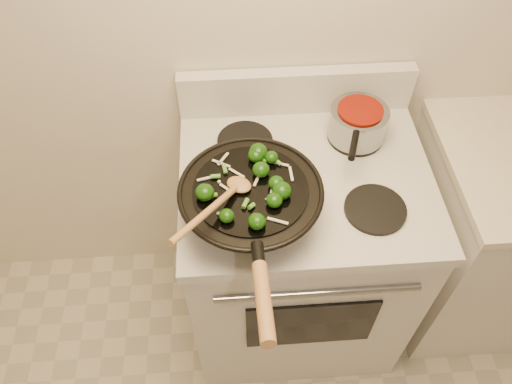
{
  "coord_description": "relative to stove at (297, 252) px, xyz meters",
  "views": [
    {
      "loc": [
        -0.47,
        0.18,
        2.08
      ],
      "look_at": [
        -0.41,
        1.03,
        1.03
      ],
      "focal_mm": 35.0,
      "sensor_mm": 36.0,
      "label": 1
    }
  ],
  "objects": [
    {
      "name": "stirfry",
      "position": [
        -0.17,
        -0.14,
        0.6
      ],
      "size": [
        0.26,
        0.28,
        0.05
      ],
      "color": "#133B09",
      "rests_on": "wok"
    },
    {
      "name": "wok",
      "position": [
        -0.18,
        -0.16,
        0.53
      ],
      "size": [
        0.39,
        0.65,
        0.2
      ],
      "color": "black",
      "rests_on": "stove"
    },
    {
      "name": "stove",
      "position": [
        0.0,
        0.0,
        0.0
      ],
      "size": [
        0.78,
        0.67,
        1.08
      ],
      "color": "silver",
      "rests_on": "ground"
    },
    {
      "name": "wooden_spoon",
      "position": [
        -0.26,
        -0.21,
        0.62
      ],
      "size": [
        0.21,
        0.28,
        0.1
      ],
      "color": "#A67241",
      "rests_on": "wok"
    },
    {
      "name": "saucepan",
      "position": [
        0.18,
        0.15,
        0.52
      ],
      "size": [
        0.18,
        0.29,
        0.11
      ],
      "color": "gray",
      "rests_on": "stove"
    }
  ]
}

